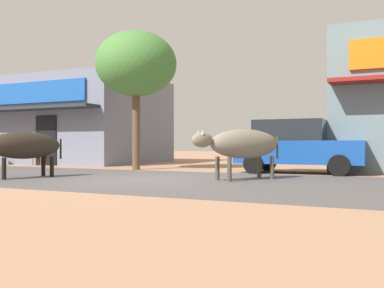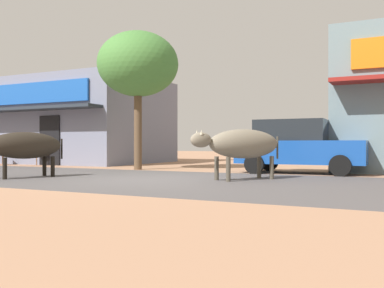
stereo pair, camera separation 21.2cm
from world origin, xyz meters
name	(u,v)px [view 1 (the left image)]	position (x,y,z in m)	size (l,w,h in m)	color
ground	(151,179)	(0.00, 0.00, 0.00)	(80.00, 80.00, 0.00)	tan
asphalt_road	(151,179)	(0.00, 0.00, 0.00)	(72.00, 6.27, 0.00)	#555152
storefront_left_cafe	(68,122)	(-9.07, 7.32, 1.99)	(8.71, 6.80, 3.97)	slate
roadside_tree	(136,65)	(-2.62, 3.41, 3.69)	(2.84, 2.84, 4.85)	brown
parked_hatchback_car	(297,146)	(2.86, 4.01, 0.84)	(3.83, 1.93, 1.64)	#1849A2
cow_near_brown	(22,146)	(-3.34, -1.02, 0.85)	(1.29, 2.56, 1.22)	#2B251D
cow_far_dark	(243,144)	(2.15, 0.90, 0.89)	(1.83, 2.48, 1.27)	gray
cafe_chair_near_tree	(41,153)	(-7.92, 4.31, 0.51)	(0.53, 0.53, 0.92)	brown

